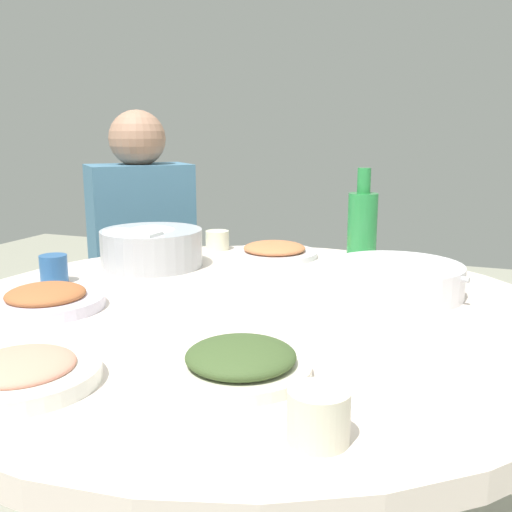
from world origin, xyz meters
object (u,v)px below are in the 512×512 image
(dish_stirfry, at_px, (46,299))
(tea_cup_side, at_px, (217,240))
(stool_for_diner_left, at_px, (148,382))
(dish_shrimp, at_px, (22,372))
(green_bottle, at_px, (362,226))
(rice_bowl, at_px, (152,247))
(tea_cup_near, at_px, (54,269))
(soup_bowl, at_px, (396,280))
(dish_tofu_braise, at_px, (274,251))
(tea_cup_far, at_px, (318,416))
(round_dining_table, at_px, (249,362))
(diner_left, at_px, (142,240))
(dish_greens, at_px, (241,361))

(dish_stirfry, xyz_separation_m, tea_cup_side, (0.08, 0.67, 0.01))
(tea_cup_side, xyz_separation_m, stool_for_diner_left, (-0.36, 0.14, -0.58))
(dish_shrimp, bearing_deg, green_bottle, 71.89)
(rice_bowl, relative_size, tea_cup_near, 3.98)
(soup_bowl, distance_m, dish_tofu_braise, 0.46)
(stool_for_diner_left, bearing_deg, tea_cup_near, -76.05)
(dish_shrimp, relative_size, tea_cup_near, 3.33)
(tea_cup_near, height_order, stool_for_diner_left, tea_cup_near)
(tea_cup_far, relative_size, tea_cup_side, 1.04)
(green_bottle, bearing_deg, tea_cup_near, -144.10)
(dish_stirfry, height_order, green_bottle, green_bottle)
(tea_cup_far, xyz_separation_m, tea_cup_side, (-0.57, 0.97, -0.00))
(green_bottle, relative_size, tea_cup_side, 3.62)
(rice_bowl, relative_size, dish_stirfry, 1.14)
(tea_cup_far, height_order, stool_for_diner_left, tea_cup_far)
(tea_cup_far, distance_m, tea_cup_side, 1.12)
(round_dining_table, height_order, tea_cup_side, tea_cup_side)
(dish_tofu_braise, bearing_deg, green_bottle, 1.21)
(dish_tofu_braise, height_order, tea_cup_side, tea_cup_side)
(soup_bowl, bearing_deg, round_dining_table, -143.55)
(green_bottle, bearing_deg, dish_tofu_braise, -178.79)
(tea_cup_side, bearing_deg, green_bottle, -4.10)
(soup_bowl, distance_m, stool_for_diner_left, 1.19)
(tea_cup_near, height_order, diner_left, diner_left)
(round_dining_table, height_order, rice_bowl, rice_bowl)
(tea_cup_far, bearing_deg, round_dining_table, 120.24)
(tea_cup_side, bearing_deg, dish_shrimp, -81.98)
(tea_cup_far, height_order, diner_left, diner_left)
(dish_greens, distance_m, stool_for_diner_left, 1.37)
(tea_cup_side, bearing_deg, diner_left, 158.00)
(rice_bowl, height_order, diner_left, diner_left)
(stool_for_diner_left, bearing_deg, dish_tofu_braise, -18.15)
(rice_bowl, bearing_deg, round_dining_table, -33.45)
(round_dining_table, relative_size, green_bottle, 5.00)
(dish_shrimp, bearing_deg, dish_greens, 26.66)
(green_bottle, bearing_deg, tea_cup_side, 175.90)
(soup_bowl, relative_size, dish_shrimp, 1.37)
(dish_greens, distance_m, dish_stirfry, 0.52)
(tea_cup_far, distance_m, diner_left, 1.45)
(rice_bowl, bearing_deg, green_bottle, 24.25)
(diner_left, bearing_deg, stool_for_diner_left, 180.00)
(green_bottle, bearing_deg, dish_shrimp, -108.11)
(rice_bowl, bearing_deg, dish_stirfry, -90.91)
(tea_cup_side, bearing_deg, stool_for_diner_left, 158.00)
(round_dining_table, bearing_deg, diner_left, 135.25)
(dish_greens, relative_size, diner_left, 0.28)
(dish_tofu_braise, distance_m, tea_cup_far, 1.00)
(tea_cup_near, bearing_deg, dish_greens, -28.46)
(green_bottle, distance_m, tea_cup_near, 0.79)
(dish_greens, relative_size, tea_cup_far, 2.86)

